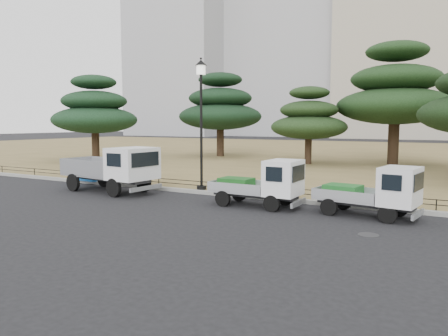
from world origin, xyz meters
The scene contains 16 objects.
ground centered at (0.00, 0.00, 0.00)m, with size 220.00×220.00×0.00m, color black.
lawn centered at (0.00, 30.60, 0.07)m, with size 120.00×56.00×0.15m, color olive.
curb centered at (0.00, 2.60, 0.08)m, with size 120.00×0.25×0.16m, color gray.
truck_large centered at (-5.27, 1.03, 1.16)m, with size 4.97×2.39×2.09m.
truck_kei_front centered at (2.14, 1.15, 0.90)m, with size 3.44×1.52×1.82m.
truck_kei_rear centered at (6.17, 1.31, 0.88)m, with size 3.51×1.86×1.75m.
street_lamp centered at (-1.68, 2.90, 4.08)m, with size 0.52×0.52×5.82m.
pipe_fence centered at (0.00, 2.75, 0.44)m, with size 38.00×0.04×0.40m.
tarp_pile centered at (-8.48, 2.81, 0.52)m, with size 1.47×1.13×0.93m.
manhole centered at (6.50, -1.20, 0.01)m, with size 0.60×0.60×0.01m, color #2D2D30.
pine_west_far centered at (-17.43, 11.92, 4.09)m, with size 6.76×6.76×6.83m.
pine_west_near centered at (-10.91, 20.86, 4.49)m, with size 7.53×7.53×7.53m.
pine_center_left centered at (-1.41, 17.33, 3.43)m, with size 5.59×5.59×5.68m.
pine_center_right centered at (4.10, 20.16, 5.27)m, with size 8.32×8.32×8.83m.
tower_far_west centered at (-55.00, 80.00, 32.50)m, with size 24.00×20.00×65.00m, color #A0A0A5.
tower_center_left centered at (-5.00, 85.00, 27.50)m, with size 22.00×20.00×55.00m, color #AAA08C.
Camera 1 is at (8.82, -13.82, 3.18)m, focal length 35.00 mm.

